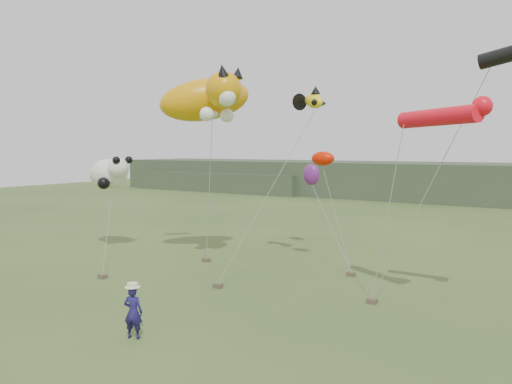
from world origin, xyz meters
TOP-DOWN VIEW (x-y plane):
  - ground at (0.00, 0.00)m, footprint 120.00×120.00m
  - headland at (-3.11, 44.69)m, footprint 90.00×13.00m
  - festival_attendant at (-0.70, -2.11)m, footprint 0.67×0.56m
  - sandbag_anchors at (-1.59, 5.06)m, footprint 11.25×6.42m
  - cat_kite at (-4.97, 6.93)m, footprint 5.89×4.71m
  - fish_kite at (-0.66, 8.82)m, footprint 2.25×1.45m
  - tube_kites at (7.14, 5.40)m, footprint 5.56×2.10m
  - panda_kite at (-11.46, 6.42)m, footprint 2.90×1.88m
  - misc_kites at (-1.46, 11.37)m, footprint 3.37×4.10m

SIDE VIEW (x-z plane):
  - ground at x=0.00m, z-range 0.00..0.00m
  - sandbag_anchors at x=-1.59m, z-range 0.00..0.18m
  - festival_attendant at x=-0.70m, z-range 0.00..1.56m
  - headland at x=-3.11m, z-range -0.08..3.92m
  - panda_kite at x=-11.46m, z-range 3.31..5.12m
  - misc_kites at x=-1.46m, z-range 3.57..5.46m
  - tube_kites at x=7.14m, z-range 5.98..8.74m
  - fish_kite at x=-0.66m, z-range 7.18..8.32m
  - cat_kite at x=-4.97m, z-range 6.59..9.31m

